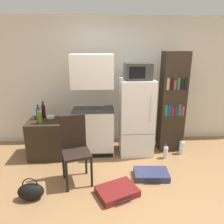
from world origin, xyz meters
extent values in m
plane|color=olive|center=(0.00, 0.00, 0.00)|extent=(24.00, 24.00, 0.00)
cube|color=silver|center=(0.20, 2.00, 1.30)|extent=(6.40, 0.10, 2.59)
cube|color=#2D2319|center=(-1.54, 1.29, 0.35)|extent=(0.71, 0.62, 0.71)
cube|color=white|center=(-0.69, 1.36, 0.43)|extent=(0.75, 0.48, 0.87)
cube|color=#333338|center=(-0.69, 1.36, 0.88)|extent=(0.77, 0.49, 0.03)
cube|color=white|center=(-0.69, 1.36, 1.59)|extent=(0.75, 0.41, 0.59)
cube|color=black|center=(-0.69, 1.11, 0.04)|extent=(0.72, 0.01, 0.08)
cube|color=white|center=(0.12, 1.32, 0.72)|extent=(0.62, 0.56, 1.44)
cube|color=gray|center=(0.12, 1.03, 0.49)|extent=(0.60, 0.01, 0.01)
cylinder|color=silver|center=(0.32, 1.02, 0.98)|extent=(0.02, 0.02, 0.51)
cube|color=#333333|center=(0.12, 1.32, 1.59)|extent=(0.48, 0.39, 0.30)
cube|color=black|center=(0.08, 1.12, 1.59)|extent=(0.28, 0.01, 0.20)
cube|color=#2D2319|center=(0.84, 1.43, 0.97)|extent=(0.46, 0.33, 1.94)
cube|color=#1E7033|center=(0.67, 1.26, 0.86)|extent=(0.05, 0.01, 0.21)
cube|color=#193899|center=(0.74, 1.26, 0.87)|extent=(0.05, 0.01, 0.22)
cube|color=red|center=(0.80, 1.26, 0.84)|extent=(0.04, 0.01, 0.17)
cube|color=#332856|center=(0.87, 1.26, 0.84)|extent=(0.06, 0.01, 0.18)
cube|color=#1E7033|center=(0.93, 1.26, 0.86)|extent=(0.06, 0.01, 0.22)
cube|color=#A33351|center=(1.00, 1.26, 0.85)|extent=(0.05, 0.01, 0.19)
cube|color=tan|center=(0.67, 1.26, 1.36)|extent=(0.05, 0.01, 0.21)
cube|color=black|center=(0.74, 1.26, 1.37)|extent=(0.05, 0.01, 0.22)
cube|color=#A33351|center=(0.80, 1.26, 1.35)|extent=(0.04, 0.01, 0.18)
cube|color=#1E7033|center=(0.87, 1.26, 1.36)|extent=(0.05, 0.01, 0.21)
cube|color=black|center=(0.93, 1.26, 1.35)|extent=(0.05, 0.01, 0.19)
cube|color=black|center=(1.00, 1.26, 1.36)|extent=(0.05, 0.01, 0.21)
cylinder|color=#1E47A3|center=(-1.71, 1.36, 0.82)|extent=(0.08, 0.08, 0.22)
cylinder|color=#1E47A3|center=(-1.71, 1.36, 0.94)|extent=(0.04, 0.04, 0.04)
cylinder|color=black|center=(-1.71, 1.36, 0.98)|extent=(0.04, 0.04, 0.02)
cylinder|color=brown|center=(-1.76, 1.51, 0.77)|extent=(0.09, 0.09, 0.11)
cylinder|color=brown|center=(-1.76, 1.51, 0.83)|extent=(0.04, 0.04, 0.02)
cylinder|color=black|center=(-1.76, 1.51, 0.85)|extent=(0.05, 0.05, 0.01)
cylinder|color=#566619|center=(-1.63, 1.12, 0.82)|extent=(0.08, 0.08, 0.23)
cylinder|color=#566619|center=(-1.63, 1.12, 0.96)|extent=(0.04, 0.04, 0.04)
cylinder|color=black|center=(-1.63, 1.12, 0.99)|extent=(0.04, 0.04, 0.02)
cylinder|color=black|center=(-1.64, 1.47, 0.83)|extent=(0.08, 0.08, 0.25)
cylinder|color=black|center=(-1.64, 1.47, 0.98)|extent=(0.03, 0.03, 0.04)
cylinder|color=black|center=(-1.64, 1.47, 1.01)|extent=(0.04, 0.04, 0.03)
cylinder|color=silver|center=(-1.51, 1.42, 0.73)|extent=(0.15, 0.15, 0.04)
cylinder|color=black|center=(-1.06, 0.14, 0.24)|extent=(0.04, 0.04, 0.48)
cylinder|color=black|center=(-0.71, 0.25, 0.24)|extent=(0.04, 0.04, 0.48)
cylinder|color=black|center=(-1.16, 0.49, 0.24)|extent=(0.04, 0.04, 0.48)
cylinder|color=black|center=(-0.81, 0.60, 0.24)|extent=(0.04, 0.04, 0.48)
cube|color=black|center=(-0.93, 0.37, 0.50)|extent=(0.50, 0.50, 0.04)
cube|color=black|center=(-0.98, 0.54, 0.78)|extent=(0.38, 0.15, 0.53)
cube|color=navy|center=(0.24, 0.43, 0.05)|extent=(0.57, 0.38, 0.10)
cylinder|color=black|center=(0.23, 0.24, 0.05)|extent=(0.25, 0.04, 0.02)
cube|color=maroon|center=(-0.34, 0.04, 0.05)|extent=(0.67, 0.59, 0.10)
cylinder|color=black|center=(-0.26, -0.16, 0.05)|extent=(0.23, 0.12, 0.02)
ellipsoid|color=black|center=(-1.54, 0.02, 0.12)|extent=(0.36, 0.20, 0.24)
torus|color=black|center=(-1.54, 0.02, 0.23)|extent=(0.21, 0.02, 0.21)
cylinder|color=silver|center=(1.01, 1.17, 0.13)|extent=(0.09, 0.09, 0.25)
cylinder|color=silver|center=(1.01, 1.17, 0.27)|extent=(0.04, 0.04, 0.05)
cylinder|color=black|center=(1.01, 1.17, 0.31)|extent=(0.05, 0.05, 0.03)
cylinder|color=silver|center=(0.65, 1.02, 0.11)|extent=(0.08, 0.08, 0.22)
cylinder|color=silver|center=(0.65, 1.02, 0.24)|extent=(0.04, 0.04, 0.04)
cylinder|color=black|center=(0.65, 1.02, 0.27)|extent=(0.04, 0.04, 0.02)
camera|label=1|loc=(-0.57, -2.58, 2.07)|focal=35.00mm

